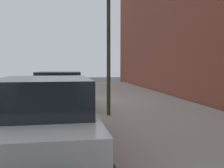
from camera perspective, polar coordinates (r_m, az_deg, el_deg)
The scene contains 6 objects.
ground_plane at distance 11.33m, azimuth -10.76°, elevation -4.86°, with size 56.00×56.00×0.00m, color black.
sidewalk at distance 11.71m, azimuth 5.64°, elevation -4.15°, with size 28.00×4.60×0.15m, color #A39E93.
snow_bank_curb at distance 7.73m, azimuth -6.22°, elevation -8.13°, with size 4.25×0.56×0.22m, color white.
parked_car_white at distance 5.12m, azimuth -14.41°, elevation -7.10°, with size 4.52×1.97×1.51m.
parked_car_green at distance 10.47m, azimuth -11.45°, elevation -1.41°, with size 4.48×1.94×1.51m.
traffic_light_pole at distance 8.42m, azimuth -0.78°, elevation 14.39°, with size 0.35×0.26×4.61m.
Camera 1 is at (-11.20, -0.31, 1.73)m, focal length 41.69 mm.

